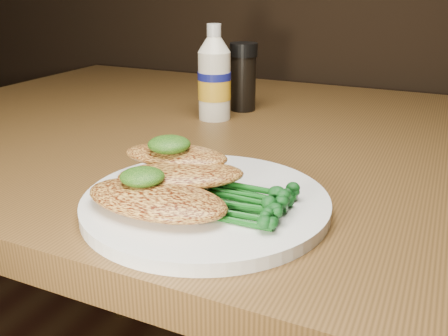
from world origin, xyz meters
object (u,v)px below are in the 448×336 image
at_px(plate, 206,202).
at_px(mayo_bottle, 214,73).
at_px(dining_table, 242,330).
at_px(pepper_grinder, 243,77).

xyz_separation_m(plate, mayo_bottle, (-0.14, 0.31, 0.07)).
bearing_deg(plate, dining_table, 104.24).
height_order(plate, mayo_bottle, mayo_bottle).
relative_size(plate, pepper_grinder, 2.15).
bearing_deg(pepper_grinder, plate, -72.61).
bearing_deg(plate, pepper_grinder, 107.39).
xyz_separation_m(mayo_bottle, pepper_grinder, (0.02, 0.07, -0.02)).
distance_m(dining_table, plate, 0.47).
bearing_deg(pepper_grinder, mayo_bottle, -105.86).
distance_m(plate, pepper_grinder, 0.41).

